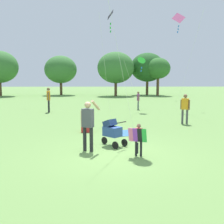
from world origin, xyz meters
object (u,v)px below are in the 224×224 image
at_px(person_adult_flyer, 88,122).
at_px(kite_green_novelty, 110,20).
at_px(stroller, 112,130).
at_px(cooler_box, 86,128).
at_px(picnic_blanket, 126,133).
at_px(person_red_shirt, 49,98).
at_px(child_with_butterfly_kite, 138,137).
at_px(kite_orange_delta, 141,61).
at_px(person_kid_running, 138,99).
at_px(kite_blue_high, 179,22).
at_px(person_couple_left, 185,106).

distance_m(person_adult_flyer, kite_green_novelty, 8.86).
relative_size(stroller, cooler_box, 2.30).
bearing_deg(kite_green_novelty, picnic_blanket, -80.67).
bearing_deg(kite_green_novelty, person_adult_flyer, -96.65).
bearing_deg(stroller, person_red_shirt, 114.49).
distance_m(child_with_butterfly_kite, picnic_blanket, 3.74).
relative_size(kite_orange_delta, picnic_blanket, 2.88).
bearing_deg(person_red_shirt, child_with_butterfly_kite, -64.55).
relative_size(stroller, person_kid_running, 0.72).
bearing_deg(cooler_box, child_with_butterfly_kite, -62.97).
bearing_deg(kite_orange_delta, kite_green_novelty, -122.70).
xyz_separation_m(kite_green_novelty, kite_blue_high, (5.30, 4.55, 0.80)).
relative_size(person_couple_left, person_kid_running, 1.16).
height_order(kite_orange_delta, kite_green_novelty, kite_green_novelty).
height_order(child_with_butterfly_kite, person_kid_running, person_kid_running).
distance_m(person_couple_left, picnic_blanket, 4.27).
bearing_deg(stroller, kite_green_novelty, 89.95).
xyz_separation_m(person_adult_flyer, kite_green_novelty, (0.86, 7.34, 4.88)).
height_order(person_adult_flyer, person_kid_running, person_adult_flyer).
bearing_deg(person_adult_flyer, person_couple_left, 47.57).
bearing_deg(kite_orange_delta, cooler_box, -114.72).
bearing_deg(person_kid_running, picnic_blanket, -99.89).
xyz_separation_m(child_with_butterfly_kite, person_red_shirt, (-5.30, 11.13, 0.41)).
xyz_separation_m(kite_blue_high, picnic_blanket, (-4.59, -8.86, -6.73)).
relative_size(kite_green_novelty, picnic_blanket, 4.70).
xyz_separation_m(person_couple_left, cooler_box, (-5.29, -2.11, -0.80)).
height_order(stroller, person_red_shirt, person_red_shirt).
distance_m(person_couple_left, person_kid_running, 6.83).
xyz_separation_m(person_adult_flyer, kite_blue_high, (6.16, 11.89, 5.68)).
bearing_deg(cooler_box, kite_blue_high, 52.90).
relative_size(kite_blue_high, person_kid_running, 5.25).
bearing_deg(picnic_blanket, person_red_shirt, 124.71).
distance_m(kite_orange_delta, person_couple_left, 6.48).
relative_size(person_kid_running, cooler_box, 3.18).
bearing_deg(person_adult_flyer, child_with_butterfly_kite, -21.02).
relative_size(person_adult_flyer, picnic_blanket, 1.30).
xyz_separation_m(kite_orange_delta, person_couple_left, (1.74, -5.59, -2.79)).
bearing_deg(kite_green_novelty, cooler_box, -106.39).
distance_m(kite_green_novelty, person_couple_left, 6.72).
height_order(kite_green_novelty, person_red_shirt, kite_green_novelty).
height_order(stroller, kite_green_novelty, kite_green_novelty).
distance_m(child_with_butterfly_kite, kite_orange_delta, 12.17).
height_order(kite_blue_high, person_couple_left, kite_blue_high).
bearing_deg(person_couple_left, stroller, -131.09).
xyz_separation_m(child_with_butterfly_kite, person_kid_running, (1.43, 12.66, 0.19)).
relative_size(stroller, kite_orange_delta, 0.26).
height_order(person_red_shirt, picnic_blanket, person_red_shirt).
height_order(person_kid_running, cooler_box, person_kid_running).
bearing_deg(person_kid_running, person_red_shirt, -167.19).
bearing_deg(child_with_butterfly_kite, picnic_blanket, 92.07).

